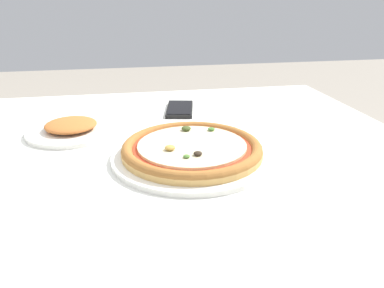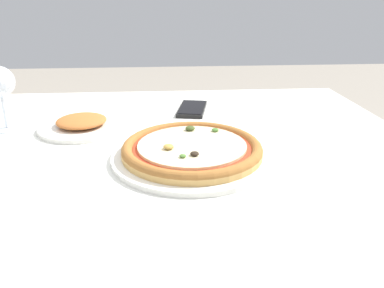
{
  "view_description": "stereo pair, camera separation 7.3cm",
  "coord_description": "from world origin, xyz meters",
  "px_view_note": "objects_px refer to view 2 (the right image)",
  "views": [
    {
      "loc": [
        0.07,
        -0.71,
        1.06
      ],
      "look_at": [
        0.19,
        -0.04,
        0.78
      ],
      "focal_mm": 35.0,
      "sensor_mm": 36.0,
      "label": 1
    },
    {
      "loc": [
        0.14,
        -0.72,
        1.06
      ],
      "look_at": [
        0.19,
        -0.04,
        0.78
      ],
      "focal_mm": 35.0,
      "sensor_mm": 36.0,
      "label": 2
    }
  ],
  "objects_px": {
    "pizza_plate": "(192,150)",
    "cell_phone": "(192,109)",
    "side_plate": "(82,124)",
    "dining_table": "(103,188)"
  },
  "relations": [
    {
      "from": "dining_table",
      "to": "cell_phone",
      "type": "relative_size",
      "value": 9.01
    },
    {
      "from": "pizza_plate",
      "to": "side_plate",
      "type": "distance_m",
      "value": 0.31
    },
    {
      "from": "side_plate",
      "to": "cell_phone",
      "type": "bearing_deg",
      "value": 25.39
    },
    {
      "from": "dining_table",
      "to": "pizza_plate",
      "type": "height_order",
      "value": "pizza_plate"
    },
    {
      "from": "cell_phone",
      "to": "side_plate",
      "type": "height_order",
      "value": "side_plate"
    },
    {
      "from": "dining_table",
      "to": "side_plate",
      "type": "relative_size",
      "value": 6.85
    },
    {
      "from": "cell_phone",
      "to": "side_plate",
      "type": "relative_size",
      "value": 0.76
    },
    {
      "from": "dining_table",
      "to": "cell_phone",
      "type": "xyz_separation_m",
      "value": [
        0.21,
        0.28,
        0.09
      ]
    },
    {
      "from": "pizza_plate",
      "to": "cell_phone",
      "type": "bearing_deg",
      "value": 85.68
    },
    {
      "from": "dining_table",
      "to": "cell_phone",
      "type": "bearing_deg",
      "value": 52.79
    }
  ]
}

